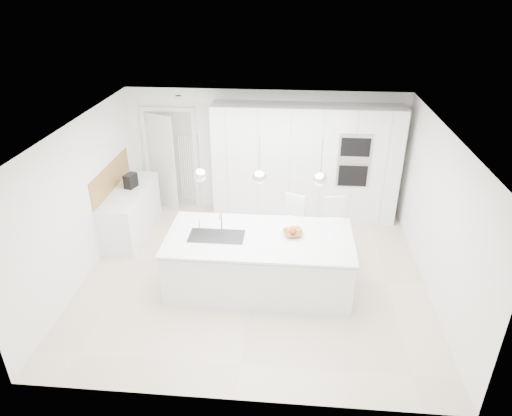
# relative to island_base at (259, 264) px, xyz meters

# --- Properties ---
(floor) EXTENTS (5.50, 5.50, 0.00)m
(floor) POSITION_rel_island_base_xyz_m (-0.10, 0.30, -0.43)
(floor) COLOR beige
(floor) RESTS_ON ground
(wall_back) EXTENTS (5.50, 0.00, 5.50)m
(wall_back) POSITION_rel_island_base_xyz_m (-0.10, 2.80, 0.82)
(wall_back) COLOR white
(wall_back) RESTS_ON ground
(wall_left) EXTENTS (0.00, 5.00, 5.00)m
(wall_left) POSITION_rel_island_base_xyz_m (-2.85, 0.30, 0.82)
(wall_left) COLOR white
(wall_left) RESTS_ON ground
(ceiling) EXTENTS (5.50, 5.50, 0.00)m
(ceiling) POSITION_rel_island_base_xyz_m (-0.10, 0.30, 2.07)
(ceiling) COLOR white
(ceiling) RESTS_ON wall_back
(tall_cabinets) EXTENTS (3.60, 0.60, 2.30)m
(tall_cabinets) POSITION_rel_island_base_xyz_m (0.70, 2.50, 0.72)
(tall_cabinets) COLOR white
(tall_cabinets) RESTS_ON floor
(oven_stack) EXTENTS (0.62, 0.04, 1.05)m
(oven_stack) POSITION_rel_island_base_xyz_m (1.60, 2.19, 0.92)
(oven_stack) COLOR #A5A5A8
(oven_stack) RESTS_ON tall_cabinets
(doorway_frame) EXTENTS (1.11, 0.08, 2.13)m
(doorway_frame) POSITION_rel_island_base_xyz_m (-2.05, 2.77, 0.59)
(doorway_frame) COLOR white
(doorway_frame) RESTS_ON floor
(hallway_door) EXTENTS (0.76, 0.38, 2.00)m
(hallway_door) POSITION_rel_island_base_xyz_m (-2.30, 2.72, 0.57)
(hallway_door) COLOR white
(hallway_door) RESTS_ON floor
(radiator) EXTENTS (0.32, 0.04, 1.40)m
(radiator) POSITION_rel_island_base_xyz_m (-1.73, 2.76, 0.42)
(radiator) COLOR white
(radiator) RESTS_ON floor
(left_base_cabinets) EXTENTS (0.60, 1.80, 0.86)m
(left_base_cabinets) POSITION_rel_island_base_xyz_m (-2.55, 1.50, 0.00)
(left_base_cabinets) COLOR white
(left_base_cabinets) RESTS_ON floor
(left_worktop) EXTENTS (0.62, 1.82, 0.04)m
(left_worktop) POSITION_rel_island_base_xyz_m (-2.55, 1.50, 0.45)
(left_worktop) COLOR white
(left_worktop) RESTS_ON left_base_cabinets
(oak_backsplash) EXTENTS (0.02, 1.80, 0.50)m
(oak_backsplash) POSITION_rel_island_base_xyz_m (-2.84, 1.50, 0.72)
(oak_backsplash) COLOR #AD7D3D
(oak_backsplash) RESTS_ON wall_left
(island_base) EXTENTS (2.80, 1.20, 0.86)m
(island_base) POSITION_rel_island_base_xyz_m (0.00, 0.00, 0.00)
(island_base) COLOR white
(island_base) RESTS_ON floor
(island_worktop) EXTENTS (2.84, 1.40, 0.04)m
(island_worktop) POSITION_rel_island_base_xyz_m (0.00, 0.05, 0.45)
(island_worktop) COLOR white
(island_worktop) RESTS_ON island_base
(island_sink) EXTENTS (0.84, 0.44, 0.18)m
(island_sink) POSITION_rel_island_base_xyz_m (-0.65, -0.00, 0.39)
(island_sink) COLOR #3F3F42
(island_sink) RESTS_ON island_worktop
(island_tap) EXTENTS (0.02, 0.02, 0.30)m
(island_tap) POSITION_rel_island_base_xyz_m (-0.60, 0.20, 0.62)
(island_tap) COLOR white
(island_tap) RESTS_ON island_worktop
(pendant_left) EXTENTS (0.20, 0.20, 0.20)m
(pendant_left) POSITION_rel_island_base_xyz_m (-0.85, -0.00, 1.47)
(pendant_left) COLOR white
(pendant_left) RESTS_ON ceiling
(pendant_mid) EXTENTS (0.20, 0.20, 0.20)m
(pendant_mid) POSITION_rel_island_base_xyz_m (-0.00, -0.00, 1.47)
(pendant_mid) COLOR white
(pendant_mid) RESTS_ON ceiling
(pendant_right) EXTENTS (0.20, 0.20, 0.20)m
(pendant_right) POSITION_rel_island_base_xyz_m (0.85, -0.00, 1.47)
(pendant_right) COLOR white
(pendant_right) RESTS_ON ceiling
(fruit_bowl) EXTENTS (0.36, 0.36, 0.07)m
(fruit_bowl) POSITION_rel_island_base_xyz_m (0.51, 0.13, 0.51)
(fruit_bowl) COLOR #AD7D3D
(fruit_bowl) RESTS_ON island_worktop
(espresso_machine) EXTENTS (0.23, 0.28, 0.26)m
(espresso_machine) POSITION_rel_island_base_xyz_m (-2.53, 1.64, 0.60)
(espresso_machine) COLOR black
(espresso_machine) RESTS_ON left_worktop
(bar_stool_left) EXTENTS (0.56, 0.64, 1.16)m
(bar_stool_left) POSITION_rel_island_base_xyz_m (0.53, 0.87, 0.15)
(bar_stool_left) COLOR white
(bar_stool_left) RESTS_ON floor
(bar_stool_right) EXTENTS (0.42, 0.54, 1.09)m
(bar_stool_right) POSITION_rel_island_base_xyz_m (1.20, 1.00, 0.12)
(bar_stool_right) COLOR white
(bar_stool_right) RESTS_ON floor
(apple_a) EXTENTS (0.08, 0.08, 0.08)m
(apple_a) POSITION_rel_island_base_xyz_m (0.49, 0.11, 0.54)
(apple_a) COLOR #AB1D25
(apple_a) RESTS_ON fruit_bowl
(apple_b) EXTENTS (0.07, 0.07, 0.07)m
(apple_b) POSITION_rel_island_base_xyz_m (0.53, 0.13, 0.54)
(apple_b) COLOR #AB1D25
(apple_b) RESTS_ON fruit_bowl
(apple_c) EXTENTS (0.08, 0.08, 0.08)m
(apple_c) POSITION_rel_island_base_xyz_m (0.50, 0.08, 0.54)
(apple_c) COLOR #AB1D25
(apple_c) RESTS_ON fruit_bowl
(banana_bunch) EXTENTS (0.23, 0.17, 0.21)m
(banana_bunch) POSITION_rel_island_base_xyz_m (0.52, 0.14, 0.58)
(banana_bunch) COLOR yellow
(banana_bunch) RESTS_ON fruit_bowl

